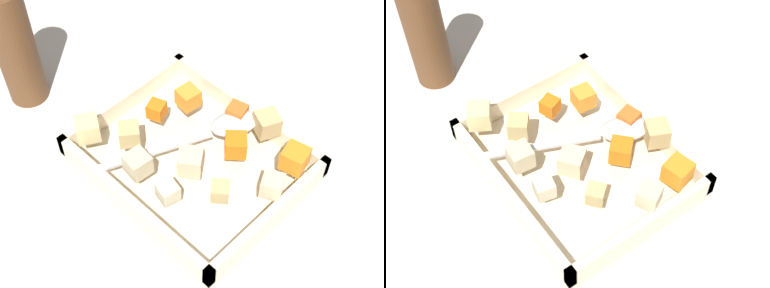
# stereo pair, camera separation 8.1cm
# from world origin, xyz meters

# --- Properties ---
(ground_plane) EXTENTS (4.00, 4.00, 0.00)m
(ground_plane) POSITION_xyz_m (0.00, 0.00, 0.00)
(ground_plane) COLOR beige
(baking_dish) EXTENTS (0.31, 0.25, 0.05)m
(baking_dish) POSITION_xyz_m (0.01, -0.01, 0.01)
(baking_dish) COLOR beige
(baking_dish) RESTS_ON ground_plane
(carrot_chunk_rim_edge) EXTENTS (0.03, 0.03, 0.03)m
(carrot_chunk_rim_edge) POSITION_xyz_m (-0.05, 0.05, 0.06)
(carrot_chunk_rim_edge) COLOR orange
(carrot_chunk_rim_edge) RESTS_ON baking_dish
(carrot_chunk_back_center) EXTENTS (0.04, 0.04, 0.03)m
(carrot_chunk_back_center) POSITION_xyz_m (0.06, 0.03, 0.06)
(carrot_chunk_back_center) COLOR orange
(carrot_chunk_back_center) RESTS_ON baking_dish
(carrot_chunk_corner_se) EXTENTS (0.03, 0.03, 0.02)m
(carrot_chunk_corner_se) POSITION_xyz_m (-0.07, 0.00, 0.06)
(carrot_chunk_corner_se) COLOR orange
(carrot_chunk_corner_se) RESTS_ON baking_dish
(carrot_chunk_mid_right) EXTENTS (0.03, 0.03, 0.03)m
(carrot_chunk_mid_right) POSITION_xyz_m (0.02, 0.08, 0.06)
(carrot_chunk_mid_right) COLOR orange
(carrot_chunk_mid_right) RESTS_ON baking_dish
(carrot_chunk_corner_ne) EXTENTS (0.04, 0.04, 0.03)m
(carrot_chunk_corner_ne) POSITION_xyz_m (0.13, 0.07, 0.07)
(carrot_chunk_corner_ne) COLOR orange
(carrot_chunk_corner_ne) RESTS_ON baking_dish
(potato_chunk_under_handle) EXTENTS (0.05, 0.05, 0.03)m
(potato_chunk_under_handle) POSITION_xyz_m (0.04, -0.03, 0.07)
(potato_chunk_under_handle) COLOR beige
(potato_chunk_under_handle) RESTS_ON baking_dish
(potato_chunk_near_left) EXTENTS (0.04, 0.04, 0.03)m
(potato_chunk_near_left) POSITION_xyz_m (-0.06, -0.06, 0.06)
(potato_chunk_near_left) COLOR tan
(potato_chunk_near_left) RESTS_ON baking_dish
(potato_chunk_heap_side) EXTENTS (0.04, 0.04, 0.03)m
(potato_chunk_heap_side) POSITION_xyz_m (0.14, 0.02, 0.06)
(potato_chunk_heap_side) COLOR beige
(potato_chunk_heap_side) RESTS_ON baking_dish
(potato_chunk_near_spoon) EXTENTS (0.03, 0.03, 0.03)m
(potato_chunk_near_spoon) POSITION_xyz_m (0.05, -0.09, 0.06)
(potato_chunk_near_spoon) COLOR beige
(potato_chunk_near_spoon) RESTS_ON baking_dish
(potato_chunk_corner_nw) EXTENTS (0.03, 0.03, 0.02)m
(potato_chunk_corner_nw) POSITION_xyz_m (0.10, -0.04, 0.06)
(potato_chunk_corner_nw) COLOR tan
(potato_chunk_corner_nw) RESTS_ON baking_dish
(potato_chunk_front_center) EXTENTS (0.04, 0.04, 0.03)m
(potato_chunk_front_center) POSITION_xyz_m (0.07, 0.09, 0.07)
(potato_chunk_front_center) COLOR tan
(potato_chunk_front_center) RESTS_ON baking_dish
(potato_chunk_center) EXTENTS (0.03, 0.03, 0.03)m
(potato_chunk_center) POSITION_xyz_m (-0.01, -0.09, 0.07)
(potato_chunk_center) COLOR beige
(potato_chunk_center) RESTS_ON baking_dish
(potato_chunk_near_right) EXTENTS (0.04, 0.04, 0.03)m
(potato_chunk_near_right) POSITION_xyz_m (-0.11, -0.10, 0.07)
(potato_chunk_near_right) COLOR #E0CC89
(potato_chunk_near_right) RESTS_ON baking_dish
(serving_spoon) EXTENTS (0.12, 0.23, 0.02)m
(serving_spoon) POSITION_xyz_m (0.02, 0.05, 0.06)
(serving_spoon) COLOR silver
(serving_spoon) RESTS_ON baking_dish
(pepper_mill) EXTENTS (0.06, 0.06, 0.23)m
(pepper_mill) POSITION_xyz_m (-0.28, -0.09, 0.11)
(pepper_mill) COLOR brown
(pepper_mill) RESTS_ON ground_plane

